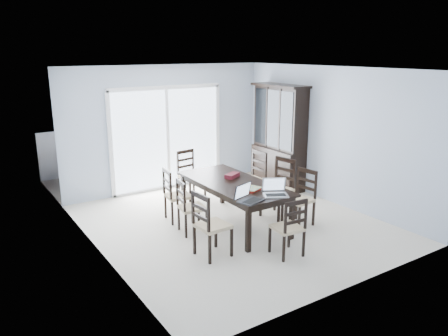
{
  "coord_description": "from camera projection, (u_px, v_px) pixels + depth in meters",
  "views": [
    {
      "loc": [
        -3.94,
        -5.75,
        2.89
      ],
      "look_at": [
        -0.19,
        0.0,
        1.02
      ],
      "focal_mm": 35.0,
      "sensor_mm": 36.0,
      "label": 1
    }
  ],
  "objects": [
    {
      "name": "wall_right",
      "position": [
        331.0,
        136.0,
        8.33
      ],
      "size": [
        0.02,
        5.0,
        2.6
      ],
      "primitive_type": "cube",
      "color": "#A8B5C8",
      "rests_on": "floor"
    },
    {
      "name": "sliding_door",
      "position": [
        167.0,
        138.0,
        9.2
      ],
      "size": [
        2.52,
        0.05,
        2.18
      ],
      "color": "silver",
      "rests_on": "floor"
    },
    {
      "name": "chair_left_near",
      "position": [
        207.0,
        218.0,
        6.13
      ],
      "size": [
        0.47,
        0.45,
        1.13
      ],
      "rotation": [
        0.0,
        0.0,
        -1.5
      ],
      "color": "black",
      "rests_on": "floor"
    },
    {
      "name": "game_box",
      "position": [
        232.0,
        176.0,
        7.54
      ],
      "size": [
        0.32,
        0.25,
        0.07
      ],
      "primitive_type": "cube",
      "rotation": [
        0.0,
        0.0,
        0.42
      ],
      "color": "#4C0F16",
      "rests_on": "dining_table"
    },
    {
      "name": "chair_right_mid",
      "position": [
        281.0,
        181.0,
        7.75
      ],
      "size": [
        0.55,
        0.53,
        1.2
      ],
      "rotation": [
        0.0,
        0.0,
        1.78
      ],
      "color": "black",
      "rests_on": "floor"
    },
    {
      "name": "ceiling",
      "position": [
        234.0,
        69.0,
        6.8
      ],
      "size": [
        5.0,
        5.0,
        0.0
      ],
      "primitive_type": "plane",
      "rotation": [
        3.14,
        0.0,
        0.0
      ],
      "color": "white",
      "rests_on": "back_wall"
    },
    {
      "name": "cell_phone",
      "position": [
        268.0,
        197.0,
        6.52
      ],
      "size": [
        0.12,
        0.08,
        0.01
      ],
      "primitive_type": "cube",
      "rotation": [
        0.0,
        0.0,
        -0.37
      ],
      "color": "black",
      "rests_on": "dining_table"
    },
    {
      "name": "laptop_dark",
      "position": [
        251.0,
        198.0,
        6.33
      ],
      "size": [
        0.43,
        0.36,
        0.25
      ],
      "rotation": [
        0.0,
        0.0,
        0.31
      ],
      "color": "black",
      "rests_on": "dining_table"
    },
    {
      "name": "chair_left_far",
      "position": [
        173.0,
        189.0,
        7.48
      ],
      "size": [
        0.47,
        0.46,
        1.08
      ],
      "rotation": [
        0.0,
        0.0,
        -1.7
      ],
      "color": "black",
      "rests_on": "floor"
    },
    {
      "name": "wall_left",
      "position": [
        98.0,
        170.0,
        5.95
      ],
      "size": [
        0.02,
        5.0,
        2.6
      ],
      "primitive_type": "cube",
      "color": "#A8B5C8",
      "rests_on": "floor"
    },
    {
      "name": "laptop_silver",
      "position": [
        276.0,
        192.0,
        6.59
      ],
      "size": [
        0.44,
        0.4,
        0.25
      ],
      "rotation": [
        0.0,
        0.0,
        -0.49
      ],
      "color": "#BCBCBF",
      "rests_on": "dining_table"
    },
    {
      "name": "back_wall",
      "position": [
        167.0,
        128.0,
        9.16
      ],
      "size": [
        4.5,
        0.02,
        2.6
      ],
      "primitive_type": "cube",
      "color": "#A8B5C8",
      "rests_on": "floor"
    },
    {
      "name": "chair_end_far",
      "position": [
        189.0,
        169.0,
        8.73
      ],
      "size": [
        0.47,
        0.48,
        1.1
      ],
      "rotation": [
        0.0,
        0.0,
        3.28
      ],
      "color": "black",
      "rests_on": "floor"
    },
    {
      "name": "floor",
      "position": [
        233.0,
        224.0,
        7.48
      ],
      "size": [
        5.0,
        5.0,
        0.0
      ],
      "primitive_type": "plane",
      "color": "silver",
      "rests_on": "ground"
    },
    {
      "name": "hot_tub",
      "position": [
        128.0,
        156.0,
        10.09
      ],
      "size": [
        2.26,
        2.11,
        1.0
      ],
      "rotation": [
        0.0,
        0.0,
        0.22
      ],
      "color": "brown",
      "rests_on": "balcony"
    },
    {
      "name": "chair_left_mid",
      "position": [
        187.0,
        201.0,
        6.98
      ],
      "size": [
        0.45,
        0.44,
        1.04
      ],
      "rotation": [
        0.0,
        0.0,
        -1.72
      ],
      "color": "black",
      "rests_on": "floor"
    },
    {
      "name": "dining_table",
      "position": [
        234.0,
        186.0,
        7.31
      ],
      "size": [
        1.0,
        2.2,
        0.75
      ],
      "color": "black",
      "rests_on": "floor"
    },
    {
      "name": "book_stack",
      "position": [
        252.0,
        189.0,
        6.84
      ],
      "size": [
        0.32,
        0.29,
        0.04
      ],
      "rotation": [
        0.0,
        0.0,
        0.27
      ],
      "color": "maroon",
      "rests_on": "dining_table"
    },
    {
      "name": "chair_end_near",
      "position": [
        291.0,
        222.0,
        6.15
      ],
      "size": [
        0.42,
        0.43,
        1.02
      ],
      "rotation": [
        0.0,
        0.0,
        -0.08
      ],
      "color": "black",
      "rests_on": "floor"
    },
    {
      "name": "chair_right_far",
      "position": [
        254.0,
        172.0,
        8.31
      ],
      "size": [
        0.47,
        0.46,
        1.19
      ],
      "rotation": [
        0.0,
        0.0,
        1.55
      ],
      "color": "black",
      "rests_on": "floor"
    },
    {
      "name": "railing",
      "position": [
        133.0,
        146.0,
        10.97
      ],
      "size": [
        4.5,
        0.06,
        1.1
      ],
      "primitive_type": "cube",
      "color": "#99999E",
      "rests_on": "balcony"
    },
    {
      "name": "balcony",
      "position": [
        150.0,
        178.0,
        10.32
      ],
      "size": [
        4.5,
        2.0,
        0.1
      ],
      "primitive_type": "cube",
      "color": "gray",
      "rests_on": "ground"
    },
    {
      "name": "chair_right_near",
      "position": [
        302.0,
        191.0,
        7.35
      ],
      "size": [
        0.48,
        0.47,
        1.1
      ],
      "rotation": [
        0.0,
        0.0,
        1.7
      ],
      "color": "black",
      "rests_on": "floor"
    },
    {
      "name": "china_hutch",
      "position": [
        279.0,
        138.0,
        9.28
      ],
      "size": [
        0.5,
        1.38,
        2.2
      ],
      "color": "black",
      "rests_on": "floor"
    }
  ]
}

